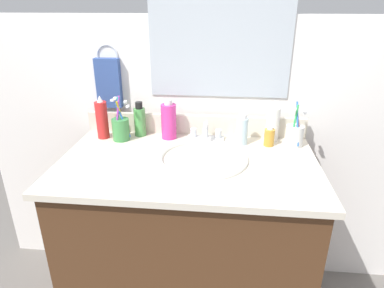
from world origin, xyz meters
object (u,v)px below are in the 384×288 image
object	(u,v)px
faucet	(206,134)
bottle_oil_amber	(269,137)
hand_towel	(109,83)
cup_white_ceramic	(295,135)
bottle_spray_red	(102,119)
bottle_toner_green	(140,121)
cup_green	(121,128)
bottle_lotion_white	(273,123)
bottle_soap_pink	(169,121)
bottle_gel_clear	(242,130)

from	to	relation	value
faucet	bottle_oil_amber	xyz separation A→B (m)	(0.27, -0.03, 0.01)
hand_towel	cup_white_ceramic	size ratio (longest dim) A/B	1.16
cup_white_ceramic	faucet	bearing A→B (deg)	176.13
bottle_spray_red	bottle_toner_green	xyz separation A→B (m)	(0.16, 0.04, -0.02)
hand_towel	bottle_toner_green	xyz separation A→B (m)	(0.15, -0.06, -0.15)
cup_green	cup_white_ceramic	distance (m)	0.74
cup_green	faucet	bearing A→B (deg)	5.18
bottle_spray_red	bottle_lotion_white	bearing A→B (deg)	3.97
bottle_oil_amber	cup_white_ceramic	distance (m)	0.10
bottle_toner_green	cup_white_ceramic	bearing A→B (deg)	-4.48
bottle_lotion_white	bottle_toner_green	distance (m)	0.58
bottle_oil_amber	bottle_soap_pink	distance (m)	0.43
hand_towel	bottle_oil_amber	distance (m)	0.75
bottle_spray_red	hand_towel	bearing A→B (deg)	86.45
bottle_spray_red	cup_white_ceramic	world-z (taller)	bottle_spray_red
hand_towel	bottle_oil_amber	size ratio (longest dim) A/B	2.63
faucet	bottle_soap_pink	bearing A→B (deg)	176.83
bottle_spray_red	bottle_soap_pink	xyz separation A→B (m)	(0.29, 0.03, -0.01)
faucet	cup_white_ceramic	xyz separation A→B (m)	(0.37, -0.03, 0.02)
bottle_soap_pink	cup_green	bearing A→B (deg)	-168.29
bottle_spray_red	bottle_soap_pink	size ratio (longest dim) A/B	1.10
bottle_lotion_white	faucet	bearing A→B (deg)	-173.25
bottle_oil_amber	bottle_toner_green	distance (m)	0.57
bottle_gel_clear	cup_white_ceramic	bearing A→B (deg)	0.70
cup_white_ceramic	bottle_oil_amber	bearing A→B (deg)	-176.14
hand_towel	bottle_toner_green	world-z (taller)	hand_towel
hand_towel	bottle_lotion_white	size ratio (longest dim) A/B	1.24
bottle_soap_pink	bottle_toner_green	bearing A→B (deg)	172.28
hand_towel	bottle_oil_amber	xyz separation A→B (m)	(0.71, -0.12, -0.18)
hand_towel	bottle_soap_pink	distance (m)	0.33
hand_towel	bottle_oil_amber	bearing A→B (deg)	-9.79
bottle_spray_red	bottle_oil_amber	bearing A→B (deg)	-1.16
cup_green	cup_white_ceramic	size ratio (longest dim) A/B	1.04
bottle_spray_red	cup_green	size ratio (longest dim) A/B	0.97
cup_green	cup_white_ceramic	xyz separation A→B (m)	(0.74, 0.01, -0.00)
cup_green	bottle_lotion_white	bearing A→B (deg)	5.87
bottle_spray_red	bottle_lotion_white	xyz separation A→B (m)	(0.74, 0.05, -0.01)
faucet	cup_white_ceramic	size ratio (longest dim) A/B	0.84
bottle_oil_amber	cup_green	xyz separation A→B (m)	(-0.63, -0.00, 0.02)
bottle_soap_pink	cup_white_ceramic	distance (m)	0.54
bottle_soap_pink	cup_green	size ratio (longest dim) A/B	0.89
faucet	cup_green	size ratio (longest dim) A/B	0.81
bottle_lotion_white	bottle_oil_amber	bearing A→B (deg)	-105.31
bottle_spray_red	bottle_gel_clear	distance (m)	0.61
faucet	hand_towel	bearing A→B (deg)	168.46
cup_green	bottle_spray_red	bearing A→B (deg)	169.63
bottle_toner_green	bottle_soap_pink	size ratio (longest dim) A/B	0.88
bottle_spray_red	cup_white_ceramic	xyz separation A→B (m)	(0.82, -0.01, -0.04)
hand_towel	bottle_soap_pink	bearing A→B (deg)	-16.16
bottle_oil_amber	bottle_gel_clear	world-z (taller)	bottle_gel_clear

